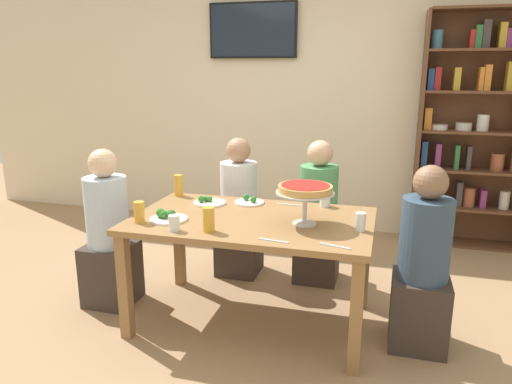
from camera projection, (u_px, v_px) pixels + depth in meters
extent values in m
plane|color=#9E7A56|center=(252.00, 320.00, 3.30)|extent=(12.00, 12.00, 0.00)
cube|color=beige|center=(310.00, 96.00, 5.00)|extent=(8.00, 0.12, 2.80)
cube|color=olive|center=(252.00, 221.00, 3.12)|extent=(1.56, 0.94, 0.04)
cube|color=olive|center=(125.00, 287.00, 3.02)|extent=(0.07, 0.07, 0.70)
cube|color=olive|center=(356.00, 317.00, 2.64)|extent=(0.07, 0.07, 0.70)
cube|color=olive|center=(179.00, 242.00, 3.79)|extent=(0.07, 0.07, 0.70)
cube|color=olive|center=(365.00, 261.00, 3.41)|extent=(0.07, 0.07, 0.70)
cube|color=brown|center=(419.00, 131.00, 4.59)|extent=(0.03, 0.30, 2.20)
cube|color=brown|center=(477.00, 131.00, 4.58)|extent=(1.10, 0.02, 2.20)
cube|color=brown|center=(467.00, 243.00, 4.72)|extent=(1.04, 0.28, 0.02)
cube|color=brown|center=(471.00, 208.00, 4.63)|extent=(1.04, 0.28, 0.02)
cube|color=brown|center=(475.00, 171.00, 4.54)|extent=(1.04, 0.28, 0.02)
cube|color=brown|center=(480.00, 132.00, 4.44)|extent=(1.04, 0.28, 0.02)
cube|color=brown|center=(485.00, 92.00, 4.35)|extent=(1.04, 0.28, 0.02)
cube|color=brown|center=(489.00, 50.00, 4.26)|extent=(1.04, 0.28, 0.02)
cube|color=brown|center=(494.00, 7.00, 4.17)|extent=(1.04, 0.28, 0.02)
cube|color=#B7932D|center=(421.00, 194.00, 4.72)|extent=(0.06, 0.13, 0.18)
cube|color=maroon|center=(440.00, 194.00, 4.67)|extent=(0.05, 0.12, 0.21)
cube|color=#3D3838|center=(459.00, 194.00, 4.63)|extent=(0.05, 0.13, 0.24)
cylinder|color=brown|center=(469.00, 197.00, 4.61)|extent=(0.12, 0.12, 0.18)
cube|color=#7A3370|center=(482.00, 198.00, 4.58)|extent=(0.05, 0.13, 0.18)
cylinder|color=beige|center=(504.00, 200.00, 4.53)|extent=(0.09, 0.09, 0.17)
cube|color=navy|center=(424.00, 154.00, 4.62)|extent=(0.05, 0.13, 0.25)
cube|color=#7A3370|center=(438.00, 155.00, 4.59)|extent=(0.05, 0.13, 0.24)
cube|color=#2D6B38|center=(457.00, 157.00, 4.55)|extent=(0.04, 0.13, 0.23)
cube|color=#3D3838|center=(468.00, 157.00, 4.52)|extent=(0.04, 0.13, 0.22)
cylinder|color=brown|center=(497.00, 162.00, 4.47)|extent=(0.12, 0.12, 0.16)
cube|color=orange|center=(428.00, 118.00, 4.54)|extent=(0.06, 0.13, 0.20)
cylinder|color=silver|center=(439.00, 127.00, 4.53)|extent=(0.15, 0.15, 0.05)
cylinder|color=beige|center=(464.00, 126.00, 4.47)|extent=(0.14, 0.14, 0.07)
cylinder|color=silver|center=(483.00, 123.00, 4.42)|extent=(0.10, 0.10, 0.15)
cube|color=navy|center=(431.00, 79.00, 4.45)|extent=(0.05, 0.13, 0.19)
cube|color=maroon|center=(437.00, 79.00, 4.43)|extent=(0.05, 0.13, 0.21)
cube|color=#B7932D|center=(457.00, 79.00, 4.39)|extent=(0.06, 0.13, 0.20)
cube|color=orange|center=(481.00, 79.00, 4.33)|extent=(0.04, 0.13, 0.21)
cube|color=orange|center=(487.00, 78.00, 4.32)|extent=(0.06, 0.13, 0.23)
cube|color=#B7932D|center=(509.00, 76.00, 4.27)|extent=(0.05, 0.13, 0.25)
cylinder|color=#3D7084|center=(437.00, 39.00, 4.35)|extent=(0.10, 0.10, 0.17)
cube|color=maroon|center=(472.00, 39.00, 4.28)|extent=(0.04, 0.13, 0.16)
cube|color=#2D6B38|center=(478.00, 37.00, 4.26)|extent=(0.05, 0.13, 0.20)
cube|color=#3D3838|center=(486.00, 34.00, 4.24)|extent=(0.06, 0.13, 0.24)
cube|color=#B7932D|center=(502.00, 35.00, 4.21)|extent=(0.06, 0.13, 0.22)
cube|color=#7A3370|center=(508.00, 38.00, 4.20)|extent=(0.04, 0.13, 0.17)
cube|color=black|center=(253.00, 30.00, 4.91)|extent=(0.92, 0.05, 0.55)
cube|color=#192333|center=(252.00, 30.00, 4.88)|extent=(0.88, 0.01, 0.51)
cube|color=#382D28|center=(112.00, 273.00, 3.51)|extent=(0.34, 0.34, 0.45)
cylinder|color=silver|center=(107.00, 212.00, 3.39)|extent=(0.30, 0.30, 0.50)
sphere|color=beige|center=(103.00, 163.00, 3.31)|extent=(0.20, 0.20, 0.20)
cube|color=#382D28|center=(317.00, 253.00, 3.90)|extent=(0.34, 0.34, 0.45)
cylinder|color=#4C935B|center=(319.00, 197.00, 3.78)|extent=(0.30, 0.30, 0.50)
sphere|color=tan|center=(320.00, 153.00, 3.69)|extent=(0.20, 0.20, 0.20)
cube|color=#382D28|center=(239.00, 247.00, 4.04)|extent=(0.34, 0.34, 0.45)
cylinder|color=silver|center=(239.00, 192.00, 3.92)|extent=(0.30, 0.30, 0.50)
sphere|color=#A87A5B|center=(238.00, 150.00, 3.83)|extent=(0.20, 0.20, 0.20)
cube|color=#382D28|center=(419.00, 312.00, 2.96)|extent=(0.34, 0.34, 0.45)
cylinder|color=#33475B|center=(425.00, 239.00, 2.84)|extent=(0.30, 0.30, 0.50)
sphere|color=#846047|center=(431.00, 182.00, 2.75)|extent=(0.20, 0.20, 0.20)
cylinder|color=silver|center=(304.00, 224.00, 2.99)|extent=(0.15, 0.15, 0.01)
cylinder|color=silver|center=(305.00, 208.00, 2.96)|extent=(0.03, 0.03, 0.19)
cylinder|color=silver|center=(305.00, 193.00, 2.94)|extent=(0.36, 0.36, 0.01)
cylinder|color=tan|center=(305.00, 189.00, 2.93)|extent=(0.33, 0.33, 0.04)
cylinder|color=maroon|center=(305.00, 185.00, 2.92)|extent=(0.30, 0.30, 0.00)
cylinder|color=white|center=(210.00, 203.00, 3.44)|extent=(0.23, 0.23, 0.01)
sphere|color=#2D7028|center=(201.00, 199.00, 3.43)|extent=(0.05, 0.05, 0.05)
sphere|color=#2D7028|center=(210.00, 199.00, 3.44)|extent=(0.04, 0.04, 0.04)
sphere|color=#2D7028|center=(209.00, 199.00, 3.44)|extent=(0.04, 0.04, 0.04)
sphere|color=#2D7028|center=(206.00, 199.00, 3.45)|extent=(0.04, 0.04, 0.04)
cylinder|color=white|center=(249.00, 202.00, 3.45)|extent=(0.21, 0.21, 0.01)
sphere|color=#2D7028|center=(246.00, 197.00, 3.48)|extent=(0.05, 0.05, 0.05)
sphere|color=#2D7028|center=(253.00, 199.00, 3.42)|extent=(0.05, 0.05, 0.05)
cylinder|color=white|center=(169.00, 219.00, 3.07)|extent=(0.24, 0.24, 0.01)
sphere|color=#2D7028|center=(164.00, 214.00, 3.06)|extent=(0.05, 0.05, 0.05)
sphere|color=#2D7028|center=(171.00, 214.00, 3.05)|extent=(0.06, 0.06, 0.06)
sphere|color=#2D7028|center=(172.00, 214.00, 3.07)|extent=(0.05, 0.05, 0.05)
sphere|color=#2D7028|center=(161.00, 213.00, 3.08)|extent=(0.06, 0.06, 0.06)
cylinder|color=gold|center=(178.00, 185.00, 3.64)|extent=(0.07, 0.07, 0.16)
cylinder|color=gold|center=(209.00, 219.00, 2.84)|extent=(0.07, 0.07, 0.15)
cylinder|color=gold|center=(139.00, 212.00, 3.01)|extent=(0.07, 0.07, 0.14)
cylinder|color=white|center=(360.00, 222.00, 2.86)|extent=(0.06, 0.06, 0.11)
cylinder|color=white|center=(325.00, 200.00, 3.37)|extent=(0.08, 0.08, 0.10)
cylinder|color=white|center=(174.00, 223.00, 2.86)|extent=(0.07, 0.07, 0.10)
cube|color=silver|center=(290.00, 205.00, 3.41)|extent=(0.18, 0.02, 0.00)
cube|color=silver|center=(335.00, 246.00, 2.62)|extent=(0.18, 0.06, 0.00)
cube|color=silver|center=(273.00, 241.00, 2.70)|extent=(0.18, 0.04, 0.00)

